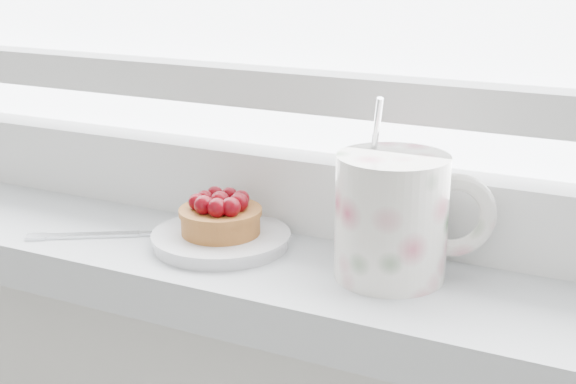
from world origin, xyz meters
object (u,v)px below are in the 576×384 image
Objects in this scene: saucer at (221,239)px; fork at (123,234)px; floral_mug at (396,214)px; raspberry_tart at (221,215)px.

saucer is 0.78× the size of fork.
saucer is 0.86× the size of floral_mug.
saucer is 1.69× the size of raspberry_tart.
saucer is 0.17m from floral_mug.
raspberry_tart reaches higher than saucer.
floral_mug is (0.16, 0.00, 0.02)m from raspberry_tart.
raspberry_tart is 0.16m from floral_mug.
saucer is at bearing 127.17° from raspberry_tart.
floral_mug is at bearing 5.30° from fork.
floral_mug is 0.26m from fork.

